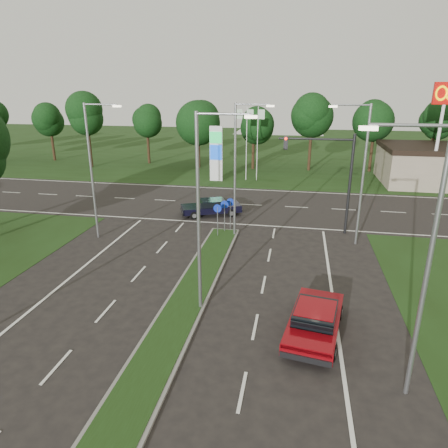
# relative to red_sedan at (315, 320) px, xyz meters

# --- Properties ---
(ground) EXTENTS (160.00, 160.00, 0.00)m
(ground) POSITION_rel_red_sedan_xyz_m (-6.00, -4.91, -0.71)
(ground) COLOR black
(ground) RESTS_ON ground
(verge_far) EXTENTS (160.00, 50.00, 0.02)m
(verge_far) POSITION_rel_red_sedan_xyz_m (-6.00, 50.09, -0.71)
(verge_far) COLOR black
(verge_far) RESTS_ON ground
(cross_road) EXTENTS (160.00, 12.00, 0.02)m
(cross_road) POSITION_rel_red_sedan_xyz_m (-6.00, 19.09, -0.71)
(cross_road) COLOR black
(cross_road) RESTS_ON ground
(median_kerb) EXTENTS (2.00, 26.00, 0.12)m
(median_kerb) POSITION_rel_red_sedan_xyz_m (-6.00, -0.91, -0.65)
(median_kerb) COLOR slate
(median_kerb) RESTS_ON ground
(streetlight_median_near) EXTENTS (2.53, 0.22, 9.00)m
(streetlight_median_near) POSITION_rel_red_sedan_xyz_m (-5.00, 1.09, 4.37)
(streetlight_median_near) COLOR gray
(streetlight_median_near) RESTS_ON ground
(streetlight_median_far) EXTENTS (2.53, 0.22, 9.00)m
(streetlight_median_far) POSITION_rel_red_sedan_xyz_m (-5.00, 11.09, 4.37)
(streetlight_median_far) COLOR gray
(streetlight_median_far) RESTS_ON ground
(streetlight_left_far) EXTENTS (2.53, 0.22, 9.00)m
(streetlight_left_far) POSITION_rel_red_sedan_xyz_m (-14.30, 9.09, 4.37)
(streetlight_left_far) COLOR gray
(streetlight_left_far) RESTS_ON ground
(streetlight_right_far) EXTENTS (2.53, 0.22, 9.00)m
(streetlight_right_far) POSITION_rel_red_sedan_xyz_m (2.80, 11.09, 4.37)
(streetlight_right_far) COLOR gray
(streetlight_right_far) RESTS_ON ground
(streetlight_right_near) EXTENTS (2.53, 0.22, 9.00)m
(streetlight_right_near) POSITION_rel_red_sedan_xyz_m (2.80, -2.91, 4.37)
(streetlight_right_near) COLOR gray
(streetlight_right_near) RESTS_ON ground
(traffic_signal) EXTENTS (5.10, 0.42, 7.00)m
(traffic_signal) POSITION_rel_red_sedan_xyz_m (1.19, 13.09, 3.95)
(traffic_signal) COLOR black
(traffic_signal) RESTS_ON ground
(median_signs) EXTENTS (1.16, 1.76, 2.38)m
(median_signs) POSITION_rel_red_sedan_xyz_m (-6.00, 11.49, 1.01)
(median_signs) COLOR gray
(median_signs) RESTS_ON ground
(gas_pylon) EXTENTS (5.80, 1.26, 8.00)m
(gas_pylon) POSITION_rel_red_sedan_xyz_m (-9.78, 28.14, 2.49)
(gas_pylon) COLOR silver
(gas_pylon) RESTS_ON ground
(mcdonalds_sign) EXTENTS (2.20, 0.47, 10.40)m
(mcdonalds_sign) POSITION_rel_red_sedan_xyz_m (12.00, 27.07, 7.28)
(mcdonalds_sign) COLOR silver
(mcdonalds_sign) RESTS_ON ground
(treeline_far) EXTENTS (6.00, 6.00, 9.90)m
(treeline_far) POSITION_rel_red_sedan_xyz_m (-5.89, 35.03, 6.13)
(treeline_far) COLOR black
(treeline_far) RESTS_ON ground
(red_sedan) EXTENTS (2.71, 5.03, 1.31)m
(red_sedan) POSITION_rel_red_sedan_xyz_m (0.00, 0.00, 0.00)
(red_sedan) COLOR maroon
(red_sedan) RESTS_ON ground
(navy_sedan) EXTENTS (5.10, 3.60, 1.30)m
(navy_sedan) POSITION_rel_red_sedan_xyz_m (-7.83, 15.54, -0.01)
(navy_sedan) COLOR black
(navy_sedan) RESTS_ON ground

